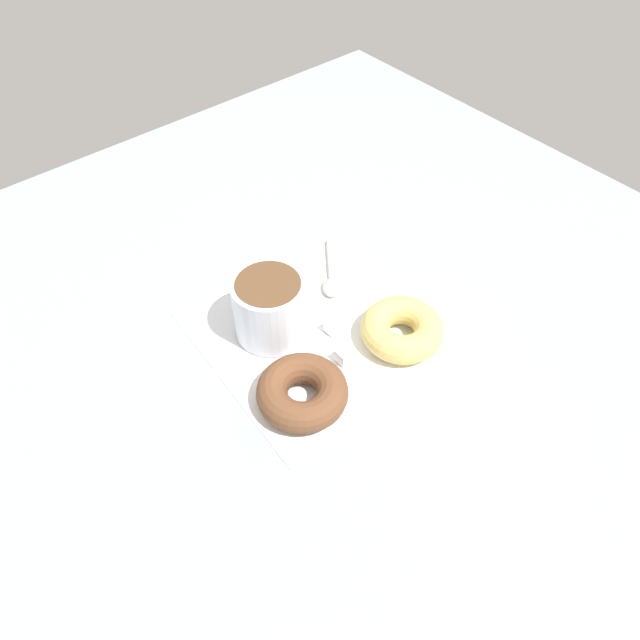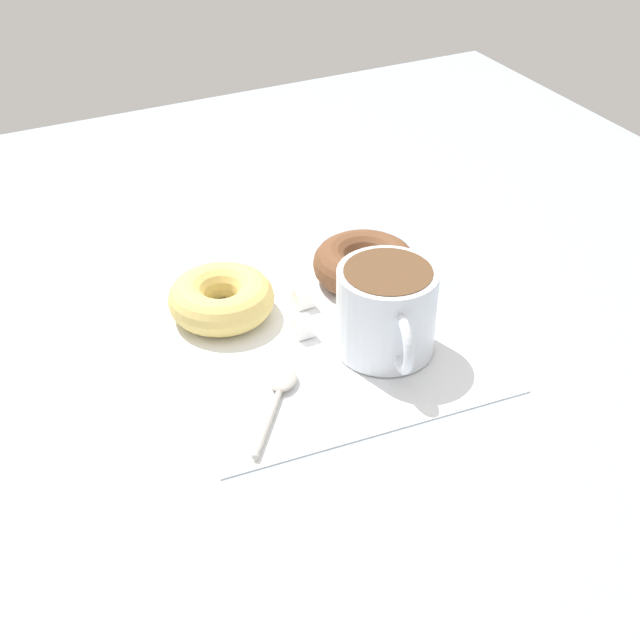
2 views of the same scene
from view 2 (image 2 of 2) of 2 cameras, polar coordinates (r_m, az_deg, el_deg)
name	(u,v)px [view 2 (image 2 of 2)]	position (r cm, az deg, el deg)	size (l,w,h in cm)	color
ground_plane	(316,330)	(88.30, -0.29, -0.63)	(120.00, 120.00, 2.00)	#99A8B7
napkin	(320,338)	(85.24, 0.00, -1.18)	(28.58, 28.58, 0.30)	white
coffee_cup	(387,310)	(81.42, 4.30, 0.66)	(12.36, 9.24, 8.46)	silver
donut_near_cup	(364,264)	(92.75, 2.86, 3.61)	(10.75, 10.75, 3.70)	brown
donut_far	(221,298)	(87.78, -6.33, 1.39)	(10.46, 10.46, 3.71)	#E5C66B
spoon	(280,390)	(78.45, -2.59, -4.47)	(10.23, 8.40, 0.90)	#B7B2A8
sugar_cube	(302,298)	(89.09, -1.16, 1.42)	(1.73, 1.73, 1.73)	white
sugar_cube_extra	(303,327)	(85.01, -1.08, -0.45)	(1.74, 1.74, 1.74)	white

